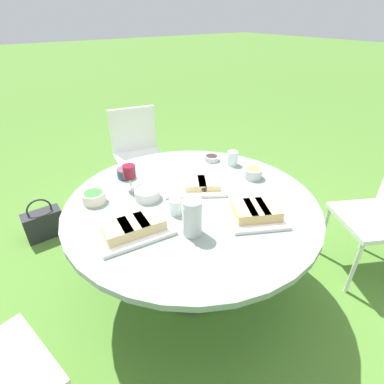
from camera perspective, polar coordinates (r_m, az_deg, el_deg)
ground_plane at (r=2.22m, az=0.00°, el=-17.31°), size 40.00×40.00×0.00m
dining_table at (r=1.79m, az=0.00°, el=-3.88°), size 1.46×1.46×0.71m
chair_near_left at (r=2.95m, az=-10.34°, el=8.13°), size 0.52×0.51×0.89m
water_pitcher at (r=1.45m, az=0.01°, el=-4.82°), size 0.10×0.10×0.19m
wine_glass at (r=1.84m, az=-11.86°, el=3.67°), size 0.08×0.08×0.16m
platter_bread_main at (r=1.85m, az=1.19°, el=1.25°), size 0.43×0.39×0.06m
platter_charcuterie at (r=1.62m, az=12.09°, el=-3.85°), size 0.38×0.37×0.08m
platter_sandwich_side at (r=1.51m, az=-10.96°, el=-6.84°), size 0.39×0.25×0.08m
bowl_fries at (r=2.01m, az=11.52°, el=3.66°), size 0.12×0.12×0.07m
bowl_salad at (r=1.81m, az=-18.19°, el=-0.85°), size 0.13×0.13×0.06m
bowl_olives at (r=2.22m, az=3.75°, el=6.52°), size 0.11×0.11×0.04m
bowl_dip_red at (r=2.03m, az=-12.54°, el=3.66°), size 0.11×0.11×0.06m
bowl_dip_cream at (r=1.77m, az=-8.52°, el=-0.22°), size 0.15×0.15×0.06m
cup_water_near at (r=2.16m, az=7.72°, el=6.41°), size 0.07×0.07×0.10m
cup_water_far at (r=1.62m, az=-3.19°, el=-2.78°), size 0.07×0.07×0.09m
handbag at (r=2.82m, az=-26.41°, el=-5.40°), size 0.30×0.14×0.37m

